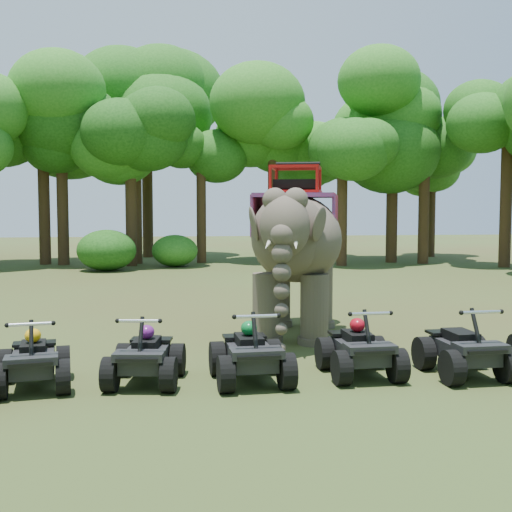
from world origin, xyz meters
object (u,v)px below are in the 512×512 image
object	(u,v)px
atv_3	(360,341)
atv_4	(464,340)
atv_0	(33,352)
atv_2	(251,345)
elephant	(295,249)
atv_1	(145,348)

from	to	relation	value
atv_3	atv_4	size ratio (longest dim) A/B	0.98
atv_0	atv_4	size ratio (longest dim) A/B	0.94
atv_0	atv_3	bearing A→B (deg)	-8.46
atv_2	atv_4	bearing A→B (deg)	-4.63
atv_2	atv_4	xyz separation A→B (m)	(3.73, -0.13, 0.00)
atv_2	atv_3	xyz separation A→B (m)	(1.93, 0.13, -0.01)
atv_2	atv_3	size ratio (longest dim) A/B	1.02
elephant	atv_2	world-z (taller)	elephant
atv_3	atv_4	world-z (taller)	atv_4
elephant	atv_1	xyz separation A→B (m)	(-3.29, -3.72, -1.40)
atv_3	atv_4	xyz separation A→B (m)	(1.79, -0.26, 0.01)
atv_1	atv_3	bearing A→B (deg)	8.32
elephant	atv_3	world-z (taller)	elephant
elephant	atv_4	xyz separation A→B (m)	(2.18, -4.03, -1.36)
atv_0	atv_1	distance (m)	1.79
atv_0	atv_4	distance (m)	7.26
atv_0	atv_1	world-z (taller)	atv_1
elephant	atv_0	xyz separation A→B (m)	(-5.08, -3.77, -1.40)
atv_0	atv_2	bearing A→B (deg)	-10.60
elephant	atv_4	world-z (taller)	elephant
atv_0	atv_2	distance (m)	3.54
atv_2	atv_4	world-z (taller)	same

